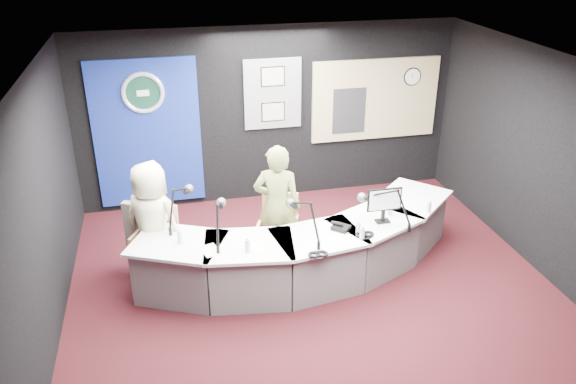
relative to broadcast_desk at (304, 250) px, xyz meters
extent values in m
plane|color=black|center=(0.05, -0.55, -0.38)|extent=(6.00, 6.00, 0.00)
cube|color=silver|center=(0.05, -0.55, 2.42)|extent=(6.00, 6.00, 0.02)
cube|color=black|center=(0.05, 2.45, 1.02)|extent=(6.00, 0.02, 2.80)
cube|color=black|center=(-2.95, -0.55, 1.02)|extent=(0.02, 6.00, 2.80)
cube|color=black|center=(3.05, -0.55, 1.02)|extent=(0.02, 6.00, 2.80)
cube|color=navy|center=(-1.85, 2.42, 0.88)|extent=(1.60, 0.05, 2.30)
torus|color=silver|center=(-1.85, 2.38, 1.52)|extent=(0.63, 0.07, 0.63)
cylinder|color=#0E3224|center=(-1.85, 2.38, 1.52)|extent=(0.48, 0.01, 0.48)
cube|color=slate|center=(0.10, 2.42, 1.38)|extent=(0.90, 0.04, 1.10)
cube|color=gray|center=(0.10, 2.39, 1.65)|extent=(0.34, 0.02, 0.27)
cube|color=gray|center=(0.10, 2.39, 1.09)|extent=(0.34, 0.02, 0.27)
cube|color=tan|center=(1.80, 2.42, 1.18)|extent=(2.12, 0.06, 1.32)
cube|color=beige|center=(1.80, 2.41, 1.18)|extent=(2.00, 0.02, 1.20)
cube|color=black|center=(1.35, 2.39, 1.03)|extent=(0.55, 0.02, 0.75)
cylinder|color=white|center=(2.40, 2.39, 1.52)|extent=(0.28, 0.01, 0.28)
cube|color=#696359|center=(-1.98, 0.59, 0.24)|extent=(0.49, 0.31, 0.70)
imported|color=beige|center=(-1.85, 0.37, 0.43)|extent=(0.94, 0.86, 1.60)
imported|color=olive|center=(-0.27, 0.35, 0.47)|extent=(0.72, 0.59, 1.70)
cube|color=black|center=(0.98, -0.15, 0.70)|extent=(0.41, 0.03, 0.28)
cube|color=black|center=(0.41, -0.23, 0.40)|extent=(0.26, 0.26, 0.05)
torus|color=black|center=(0.64, -0.44, 0.39)|extent=(0.22, 0.22, 0.04)
torus|color=black|center=(-0.03, -0.75, 0.39)|extent=(0.20, 0.20, 0.03)
cube|color=white|center=(-1.21, -0.37, 0.38)|extent=(0.27, 0.32, 0.00)
cube|color=white|center=(-0.65, -0.40, 0.38)|extent=(0.26, 0.32, 0.00)
camera|label=1|loc=(-1.61, -6.14, 3.86)|focal=36.00mm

